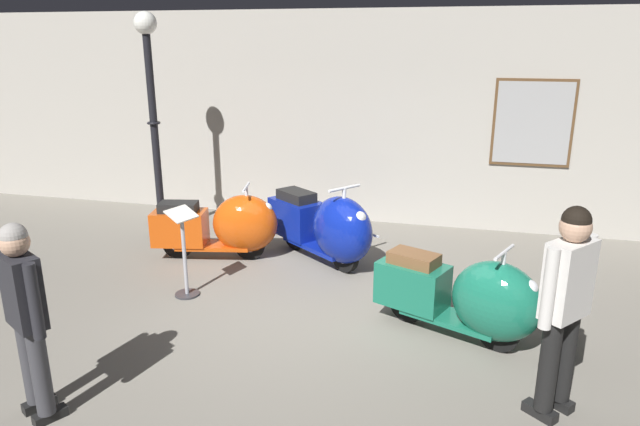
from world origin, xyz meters
The scene contains 9 objects.
ground_plane centered at (0.00, 0.00, 0.00)m, with size 60.00×60.00×0.00m, color slate.
showroom_back_wall centered at (0.01, 3.52, 1.64)m, with size 18.00×0.24×3.28m.
scooter_0 centered at (-1.37, 1.32, 0.46)m, with size 1.72×0.80×1.02m.
scooter_1 centered at (-0.01, 1.48, 0.51)m, with size 1.76×1.51×1.11m.
scooter_2 centered at (1.78, -0.14, 0.46)m, with size 1.70×1.08×1.01m.
lamppost centered at (-2.73, 2.05, 1.89)m, with size 0.32×0.32×3.21m.
visitor_0 centered at (2.43, -1.14, 0.99)m, with size 0.43×0.46×1.70m.
visitor_1 centered at (-1.45, -2.16, 0.92)m, with size 0.48×0.38×1.59m.
info_stanchion centered at (-1.35, 0.13, 0.43)m, with size 0.32×0.38×1.04m.
Camera 1 is at (1.60, -5.31, 2.83)m, focal length 31.82 mm.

